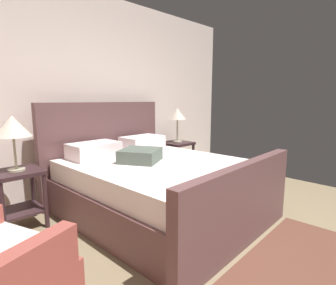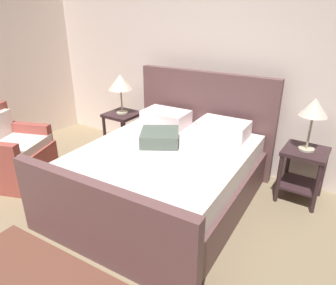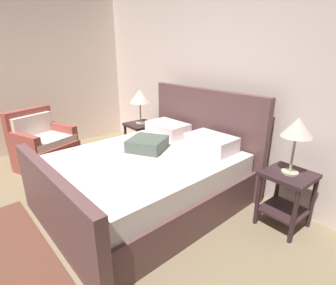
{
  "view_description": "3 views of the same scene",
  "coord_description": "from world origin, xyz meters",
  "px_view_note": "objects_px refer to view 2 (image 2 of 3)",
  "views": [
    {
      "loc": [
        -1.8,
        -0.5,
        1.3
      ],
      "look_at": [
        0.11,
        1.46,
        0.85
      ],
      "focal_mm": 28.31,
      "sensor_mm": 36.0,
      "label": 1
    },
    {
      "loc": [
        1.76,
        -0.77,
        1.98
      ],
      "look_at": [
        0.04,
        1.83,
        0.62
      ],
      "focal_mm": 33.27,
      "sensor_mm": 36.0,
      "label": 2
    },
    {
      "loc": [
        2.39,
        0.12,
        1.75
      ],
      "look_at": [
        0.44,
        1.7,
        0.85
      ],
      "focal_mm": 28.15,
      "sensor_mm": 36.0,
      "label": 3
    }
  ],
  "objects_px": {
    "nightstand_left": "(123,126)",
    "table_lamp_left": "(120,83)",
    "nightstand_right": "(303,166)",
    "bed": "(166,171)",
    "table_lamp_right": "(314,109)",
    "armchair": "(10,154)"
  },
  "relations": [
    {
      "from": "nightstand_left",
      "to": "table_lamp_left",
      "type": "relative_size",
      "value": 1.09
    },
    {
      "from": "nightstand_right",
      "to": "bed",
      "type": "bearing_deg",
      "value": -146.16
    },
    {
      "from": "nightstand_right",
      "to": "table_lamp_right",
      "type": "distance_m",
      "value": 0.65
    },
    {
      "from": "table_lamp_right",
      "to": "nightstand_left",
      "type": "distance_m",
      "value": 2.53
    },
    {
      "from": "nightstand_left",
      "to": "armchair",
      "type": "distance_m",
      "value": 1.51
    },
    {
      "from": "nightstand_left",
      "to": "table_lamp_left",
      "type": "height_order",
      "value": "table_lamp_left"
    },
    {
      "from": "table_lamp_right",
      "to": "table_lamp_left",
      "type": "xyz_separation_m",
      "value": [
        -2.44,
        -0.13,
        -0.02
      ]
    },
    {
      "from": "nightstand_left",
      "to": "table_lamp_right",
      "type": "bearing_deg",
      "value": 2.96
    },
    {
      "from": "table_lamp_right",
      "to": "armchair",
      "type": "relative_size",
      "value": 0.6
    },
    {
      "from": "bed",
      "to": "nightstand_left",
      "type": "height_order",
      "value": "bed"
    },
    {
      "from": "table_lamp_left",
      "to": "table_lamp_right",
      "type": "bearing_deg",
      "value": 2.96
    },
    {
      "from": "table_lamp_right",
      "to": "nightstand_left",
      "type": "relative_size",
      "value": 0.93
    },
    {
      "from": "nightstand_left",
      "to": "armchair",
      "type": "height_order",
      "value": "armchair"
    },
    {
      "from": "bed",
      "to": "nightstand_right",
      "type": "xyz_separation_m",
      "value": [
        1.22,
        0.82,
        0.05
      ]
    },
    {
      "from": "bed",
      "to": "armchair",
      "type": "height_order",
      "value": "bed"
    },
    {
      "from": "bed",
      "to": "table_lamp_left",
      "type": "bearing_deg",
      "value": 150.24
    },
    {
      "from": "bed",
      "to": "armchair",
      "type": "distance_m",
      "value": 1.94
    },
    {
      "from": "nightstand_right",
      "to": "table_lamp_right",
      "type": "relative_size",
      "value": 1.07
    },
    {
      "from": "bed",
      "to": "nightstand_left",
      "type": "distance_m",
      "value": 1.4
    },
    {
      "from": "nightstand_left",
      "to": "table_lamp_left",
      "type": "xyz_separation_m",
      "value": [
        -0.0,
        0.0,
        0.63
      ]
    },
    {
      "from": "table_lamp_left",
      "to": "bed",
      "type": "bearing_deg",
      "value": -29.76
    },
    {
      "from": "table_lamp_right",
      "to": "table_lamp_left",
      "type": "height_order",
      "value": "table_lamp_right"
    }
  ]
}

